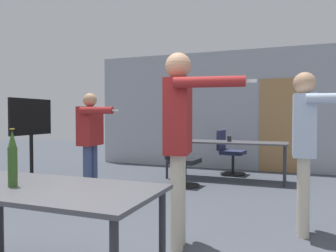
% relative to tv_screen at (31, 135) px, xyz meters
% --- Properties ---
extents(back_wall, '(6.66, 0.12, 2.73)m').
position_rel_tv_screen_xyz_m(back_wall, '(2.81, 3.26, 0.45)').
color(back_wall, '#A3A8B2').
rests_on(back_wall, ground_plane).
extents(conference_table_near, '(1.65, 0.79, 0.74)m').
position_rel_tv_screen_xyz_m(conference_table_near, '(2.49, -2.52, -0.23)').
color(conference_table_near, '#4C4C51').
rests_on(conference_table_near, ground_plane).
extents(conference_table_far, '(2.30, 0.67, 0.74)m').
position_rel_tv_screen_xyz_m(conference_table_far, '(2.91, 1.93, -0.22)').
color(conference_table_far, '#4C4C51').
rests_on(conference_table_far, ground_plane).
extents(tv_screen, '(0.44, 0.92, 1.52)m').
position_rel_tv_screen_xyz_m(tv_screen, '(0.00, 0.00, 0.00)').
color(tv_screen, black).
rests_on(tv_screen, ground_plane).
extents(person_right_polo, '(0.77, 0.64, 1.59)m').
position_rel_tv_screen_xyz_m(person_right_polo, '(1.15, 0.05, 0.05)').
color(person_right_polo, '#3D4C75').
rests_on(person_right_polo, ground_plane).
extents(person_near_casual, '(0.76, 0.57, 1.68)m').
position_rel_tv_screen_xyz_m(person_near_casual, '(4.24, -0.68, 0.13)').
color(person_near_casual, beige).
rests_on(person_near_casual, ground_plane).
extents(person_far_watching, '(0.86, 0.57, 1.82)m').
position_rel_tv_screen_xyz_m(person_far_watching, '(3.13, -1.44, 0.22)').
color(person_far_watching, beige).
rests_on(person_far_watching, ground_plane).
extents(office_chair_far_right, '(0.57, 0.52, 0.93)m').
position_rel_tv_screen_xyz_m(office_chair_far_right, '(2.89, 2.56, -0.47)').
color(office_chair_far_right, black).
rests_on(office_chair_far_right, ground_plane).
extents(office_chair_near_pushed, '(0.57, 0.52, 0.90)m').
position_rel_tv_screen_xyz_m(office_chair_near_pushed, '(2.29, 1.12, -0.49)').
color(office_chair_near_pushed, black).
rests_on(office_chair_near_pushed, ground_plane).
extents(beer_bottle, '(0.06, 0.06, 0.41)m').
position_rel_tv_screen_xyz_m(beer_bottle, '(2.30, -2.60, 0.03)').
color(beer_bottle, '#2D511E').
rests_on(beer_bottle, conference_table_near).
extents(drink_cup, '(0.08, 0.08, 0.10)m').
position_rel_tv_screen_xyz_m(drink_cup, '(3.00, 1.89, -0.11)').
color(drink_cup, '#232328').
rests_on(drink_cup, conference_table_far).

